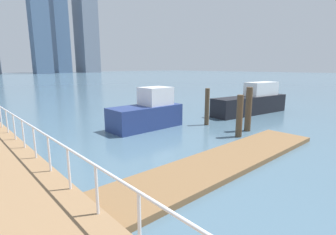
{
  "coord_description": "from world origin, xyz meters",
  "views": [
    {
      "loc": [
        -5.25,
        6.36,
        3.37
      ],
      "look_at": [
        1.88,
        14.28,
        1.22
      ],
      "focal_mm": 27.18,
      "sensor_mm": 36.0,
      "label": 1
    }
  ],
  "objects": [
    {
      "name": "dock_piling_3",
      "position": [
        5.32,
        12.96,
        1.03
      ],
      "size": [
        0.31,
        0.31,
        2.05
      ],
      "primitive_type": "cylinder",
      "color": "brown",
      "rests_on": "ground_plane"
    },
    {
      "name": "skyline_tower_4",
      "position": [
        45.67,
        146.5,
        20.46
      ],
      "size": [
        7.21,
        7.3,
        40.91
      ],
      "primitive_type": "cube",
      "rotation": [
        0.0,
        0.0,
        -0.02
      ],
      "color": "slate",
      "rests_on": "ground_plane"
    },
    {
      "name": "skyline_tower_5",
      "position": [
        60.17,
        147.16,
        36.82
      ],
      "size": [
        10.54,
        11.65,
        73.64
      ],
      "primitive_type": "cube",
      "rotation": [
        0.0,
        0.0,
        0.09
      ],
      "color": "slate",
      "rests_on": "ground_plane"
    },
    {
      "name": "floating_dock",
      "position": [
        1.78,
        11.33,
        0.09
      ],
      "size": [
        10.56,
        2.0,
        0.18
      ],
      "primitive_type": "cube",
      "color": "olive",
      "rests_on": "ground_plane"
    },
    {
      "name": "moored_boat_2",
      "position": [
        3.19,
        17.42,
        0.84
      ],
      "size": [
        4.1,
        1.71,
        2.23
      ],
      "color": "navy",
      "rests_on": "ground_plane"
    },
    {
      "name": "ground_plane",
      "position": [
        0.0,
        20.0,
        0.0
      ],
      "size": [
        300.0,
        300.0,
        0.0
      ],
      "primitive_type": "plane",
      "color": "slate"
    },
    {
      "name": "dock_piling_2",
      "position": [
        6.17,
        15.66,
        1.07
      ],
      "size": [
        0.26,
        0.26,
        2.14
      ],
      "primitive_type": "cylinder",
      "color": "brown",
      "rests_on": "ground_plane"
    },
    {
      "name": "boardwalk_railing",
      "position": [
        -3.15,
        10.1,
        1.22
      ],
      "size": [
        0.06,
        27.79,
        1.08
      ],
      "color": "white",
      "rests_on": "boardwalk"
    },
    {
      "name": "moored_boat_1",
      "position": [
        11.52,
        15.84,
        0.85
      ],
      "size": [
        6.72,
        2.28,
        2.24
      ],
      "color": "black",
      "rests_on": "ground_plane"
    },
    {
      "name": "dock_piling_1",
      "position": [
        6.68,
        13.3,
        1.16
      ],
      "size": [
        0.33,
        0.33,
        2.32
      ],
      "primitive_type": "cylinder",
      "color": "brown",
      "rests_on": "ground_plane"
    }
  ]
}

